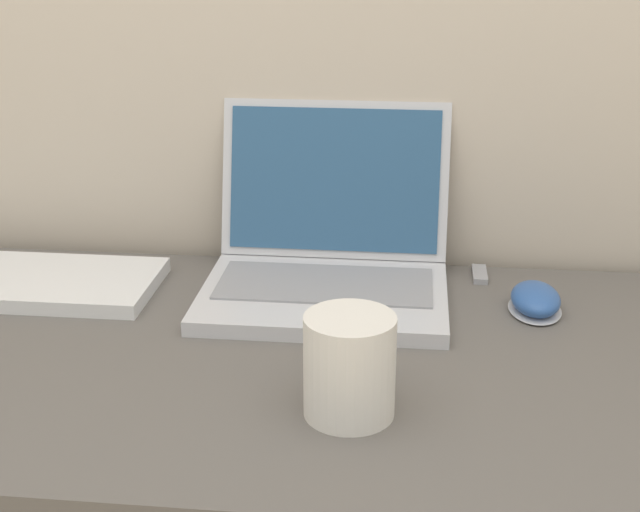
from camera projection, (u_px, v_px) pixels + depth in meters
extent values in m
cube|color=silver|center=(324.00, 297.00, 1.18)|extent=(0.32, 0.24, 0.02)
cube|color=gray|center=(325.00, 284.00, 1.19)|extent=(0.29, 0.13, 0.00)
cube|color=silver|center=(335.00, 180.00, 1.28)|extent=(0.32, 0.07, 0.22)
cube|color=#2D567F|center=(334.00, 180.00, 1.27)|extent=(0.30, 0.06, 0.20)
cylinder|color=silver|center=(349.00, 366.00, 0.90)|extent=(0.09, 0.09, 0.11)
cylinder|color=black|center=(350.00, 321.00, 0.88)|extent=(0.08, 0.08, 0.01)
ellipsoid|color=#B2B2B7|center=(535.00, 309.00, 1.16)|extent=(0.07, 0.10, 0.01)
ellipsoid|color=#2D569E|center=(536.00, 299.00, 1.15)|extent=(0.06, 0.10, 0.03)
cube|color=silver|center=(13.00, 281.00, 1.23)|extent=(0.40, 0.17, 0.02)
cube|color=#99999E|center=(480.00, 274.00, 1.27)|extent=(0.02, 0.06, 0.01)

